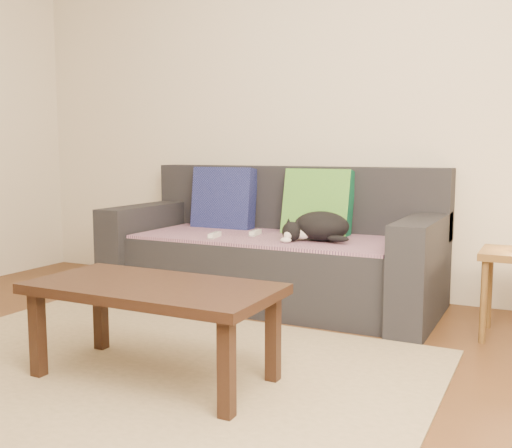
% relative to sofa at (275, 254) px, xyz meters
% --- Properties ---
extents(ground, '(4.50, 4.50, 0.00)m').
position_rel_sofa_xyz_m(ground, '(0.00, -1.57, -0.31)').
color(ground, brown).
rests_on(ground, ground).
extents(back_wall, '(4.50, 0.04, 2.60)m').
position_rel_sofa_xyz_m(back_wall, '(0.00, 0.43, 0.99)').
color(back_wall, beige).
rests_on(back_wall, ground).
extents(sofa, '(2.10, 0.94, 0.87)m').
position_rel_sofa_xyz_m(sofa, '(0.00, 0.00, 0.00)').
color(sofa, '#232328').
rests_on(sofa, ground).
extents(throw_blanket, '(1.66, 0.74, 0.02)m').
position_rel_sofa_xyz_m(throw_blanket, '(0.00, -0.09, 0.12)').
color(throw_blanket, '#3C284B').
rests_on(throw_blanket, sofa).
extents(cushion_navy, '(0.45, 0.17, 0.47)m').
position_rel_sofa_xyz_m(cushion_navy, '(-0.47, 0.17, 0.32)').
color(cushion_navy, '#0F1542').
rests_on(cushion_navy, throw_blanket).
extents(cushion_green, '(0.45, 0.20, 0.46)m').
position_rel_sofa_xyz_m(cushion_green, '(0.23, 0.17, 0.32)').
color(cushion_green, '#0D5337').
rests_on(cushion_green, throw_blanket).
extents(cat, '(0.41, 0.30, 0.18)m').
position_rel_sofa_xyz_m(cat, '(0.36, -0.15, 0.22)').
color(cat, black).
rests_on(cat, throw_blanket).
extents(wii_remote_a, '(0.06, 0.15, 0.03)m').
position_rel_sofa_xyz_m(wii_remote_a, '(-0.09, -0.09, 0.15)').
color(wii_remote_a, white).
rests_on(wii_remote_a, throw_blanket).
extents(wii_remote_b, '(0.06, 0.15, 0.03)m').
position_rel_sofa_xyz_m(wii_remote_b, '(-0.27, -0.30, 0.15)').
color(wii_remote_b, white).
rests_on(wii_remote_b, throw_blanket).
extents(rug, '(2.50, 1.80, 0.01)m').
position_rel_sofa_xyz_m(rug, '(0.00, -1.42, -0.30)').
color(rug, tan).
rests_on(rug, ground).
extents(coffee_table, '(1.05, 0.53, 0.42)m').
position_rel_sofa_xyz_m(coffee_table, '(0.11, -1.47, 0.06)').
color(coffee_table, black).
rests_on(coffee_table, rug).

